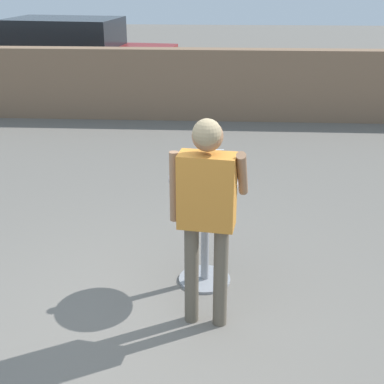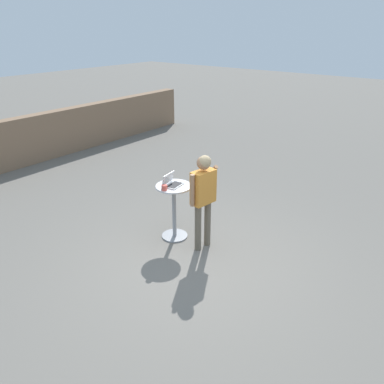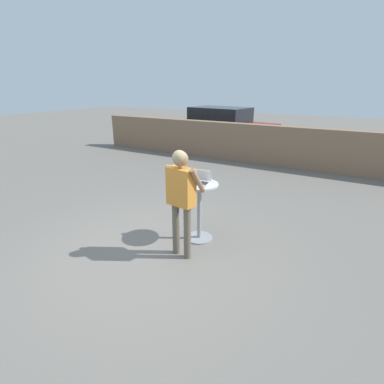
{
  "view_description": "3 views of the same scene",
  "coord_description": "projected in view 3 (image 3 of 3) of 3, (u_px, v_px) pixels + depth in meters",
  "views": [
    {
      "loc": [
        0.58,
        -3.29,
        2.59
      ],
      "look_at": [
        0.36,
        0.48,
        1.01
      ],
      "focal_mm": 50.0,
      "sensor_mm": 36.0,
      "label": 1
    },
    {
      "loc": [
        -3.94,
        -3.0,
        3.51
      ],
      "look_at": [
        0.37,
        0.38,
        1.04
      ],
      "focal_mm": 35.0,
      "sensor_mm": 36.0,
      "label": 2
    },
    {
      "loc": [
        2.66,
        -3.19,
        2.5
      ],
      "look_at": [
        0.52,
        0.48,
        0.98
      ],
      "focal_mm": 28.0,
      "sensor_mm": 36.0,
      "label": 3
    }
  ],
  "objects": [
    {
      "name": "laptop",
      "position": [
        200.0,
        180.0,
        4.85
      ],
      "size": [
        0.36,
        0.3,
        0.21
      ],
      "color": "silver",
      "rests_on": "cafe_table"
    },
    {
      "name": "ground_plane",
      "position": [
        148.0,
        254.0,
        4.7
      ],
      "size": [
        50.0,
        50.0,
        0.0
      ],
      "primitive_type": "plane",
      "color": "slate"
    },
    {
      "name": "cafe_table",
      "position": [
        199.0,
        206.0,
        4.97
      ],
      "size": [
        0.62,
        0.62,
        1.0
      ],
      "color": "gray",
      "rests_on": "ground_plane"
    },
    {
      "name": "parked_car_near_street",
      "position": [
        223.0,
        126.0,
        13.04
      ],
      "size": [
        4.58,
        2.35,
        1.59
      ],
      "color": "maroon",
      "rests_on": "ground_plane"
    },
    {
      "name": "standing_person",
      "position": [
        181.0,
        191.0,
        4.31
      ],
      "size": [
        0.58,
        0.34,
        1.66
      ],
      "color": "brown",
      "rests_on": "ground_plane"
    },
    {
      "name": "pavement_kerb",
      "position": [
        271.0,
        145.0,
        9.76
      ],
      "size": [
        13.64,
        0.35,
        1.28
      ],
      "color": "#84664C",
      "rests_on": "ground_plane"
    },
    {
      "name": "coffee_mug",
      "position": [
        187.0,
        179.0,
        4.93
      ],
      "size": [
        0.13,
        0.09,
        0.09
      ],
      "color": "#C14C42",
      "rests_on": "cafe_table"
    }
  ]
}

